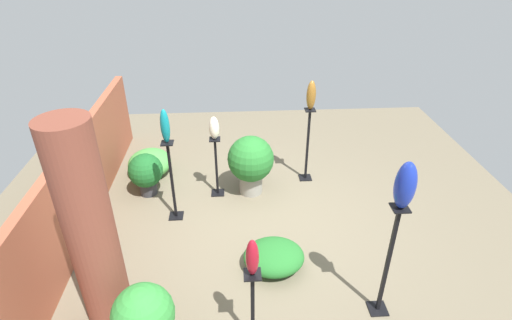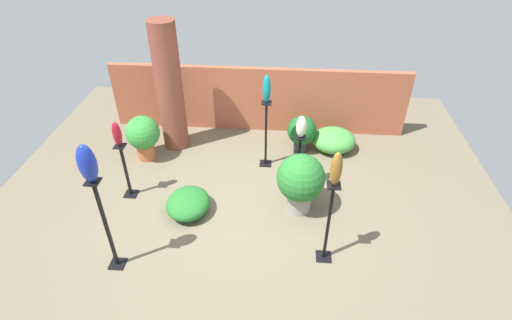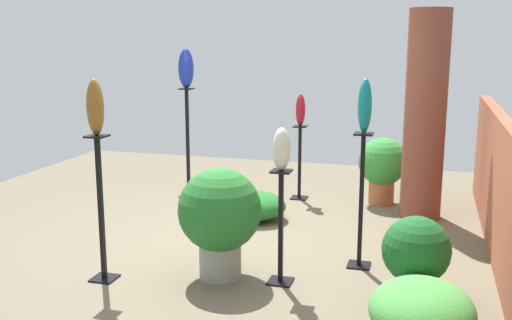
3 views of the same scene
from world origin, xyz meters
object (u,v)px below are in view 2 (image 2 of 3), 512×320
object	(u,v)px
potted_plant_mid_left	(302,132)
potted_plant_back_center	(143,135)
brick_pillar	(169,88)
pedestal_teal	(266,137)
potted_plant_walkway_edge	(301,180)
pedestal_cobalt	(107,229)
art_vase_teal	(267,89)
art_vase_ruby	(117,134)
art_vase_bronze	(336,169)
pedestal_ivory	(298,165)
art_vase_ivory	(301,127)
pedestal_ruby	(126,173)
art_vase_cobalt	(87,164)
pedestal_bronze	(328,226)

from	to	relation	value
potted_plant_mid_left	potted_plant_back_center	size ratio (longest dim) A/B	0.83
brick_pillar	pedestal_teal	size ratio (longest dim) A/B	1.92
potted_plant_mid_left	potted_plant_walkway_edge	size ratio (longest dim) A/B	0.72
pedestal_cobalt	art_vase_teal	size ratio (longest dim) A/B	2.97
potted_plant_mid_left	potted_plant_walkway_edge	world-z (taller)	potted_plant_walkway_edge
brick_pillar	art_vase_ruby	bearing A→B (deg)	-104.31
pedestal_teal	art_vase_bronze	size ratio (longest dim) A/B	2.66
pedestal_ivory	art_vase_ivory	world-z (taller)	art_vase_ivory
potted_plant_walkway_edge	potted_plant_back_center	bearing A→B (deg)	157.24
pedestal_cobalt	pedestal_teal	xyz separation A→B (m)	(1.78, 2.37, -0.09)
potted_plant_mid_left	art_vase_ruby	bearing A→B (deg)	-151.13
pedestal_ruby	art_vase_teal	bearing A→B (deg)	25.56
art_vase_ruby	pedestal_ivory	bearing A→B (deg)	8.76
art_vase_teal	potted_plant_mid_left	distance (m)	1.31
art_vase_cobalt	art_vase_teal	world-z (taller)	art_vase_cobalt
brick_pillar	pedestal_cobalt	bearing A→B (deg)	-91.69
art_vase_cobalt	art_vase_ruby	xyz separation A→B (m)	(-0.29, 1.38, -0.50)
brick_pillar	art_vase_cobalt	xyz separation A→B (m)	(-0.08, -2.86, 0.47)
art_vase_teal	potted_plant_back_center	world-z (taller)	art_vase_teal
pedestal_bronze	pedestal_teal	xyz separation A→B (m)	(-0.90, 2.03, -0.01)
pedestal_teal	potted_plant_mid_left	distance (m)	0.80
art_vase_cobalt	potted_plant_walkway_edge	distance (m)	2.87
pedestal_bronze	art_vase_ivory	distance (m)	1.59
pedestal_teal	art_vase_ivory	bearing A→B (deg)	-47.05
pedestal_ivory	pedestal_ruby	distance (m)	2.65
pedestal_bronze	pedestal_teal	distance (m)	2.22
potted_plant_mid_left	pedestal_bronze	bearing A→B (deg)	-83.62
pedestal_cobalt	art_vase_ivory	xyz separation A→B (m)	(2.33, 1.78, 0.49)
art_vase_cobalt	potted_plant_walkway_edge	bearing A→B (deg)	28.23
potted_plant_walkway_edge	potted_plant_mid_left	bearing A→B (deg)	88.33
pedestal_ruby	art_vase_teal	size ratio (longest dim) A/B	1.99
art_vase_cobalt	potted_plant_mid_left	distance (m)	3.93
potted_plant_mid_left	pedestal_ivory	bearing A→B (deg)	-93.61
pedestal_ivory	art_vase_cobalt	bearing A→B (deg)	-142.55
art_vase_bronze	art_vase_teal	distance (m)	2.22
brick_pillar	pedestal_ivory	distance (m)	2.59
pedestal_bronze	potted_plant_back_center	world-z (taller)	pedestal_bronze
art_vase_bronze	potted_plant_back_center	size ratio (longest dim) A/B	0.55
pedestal_ivory	potted_plant_back_center	world-z (taller)	pedestal_ivory
art_vase_cobalt	art_vase_teal	distance (m)	2.97
potted_plant_back_center	pedestal_cobalt	bearing A→B (deg)	-81.82
art_vase_ivory	potted_plant_walkway_edge	distance (m)	0.78
pedestal_bronze	pedestal_ivory	bearing A→B (deg)	103.62
pedestal_bronze	potted_plant_back_center	distance (m)	3.65
pedestal_ivory	art_vase_ivory	xyz separation A→B (m)	(0.00, 0.00, 0.70)
pedestal_cobalt	pedestal_ruby	distance (m)	1.43
art_vase_cobalt	pedestal_ivory	bearing A→B (deg)	37.45
brick_pillar	art_vase_teal	world-z (taller)	brick_pillar
brick_pillar	potted_plant_mid_left	world-z (taller)	brick_pillar
pedestal_cobalt	pedestal_bronze	bearing A→B (deg)	7.21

